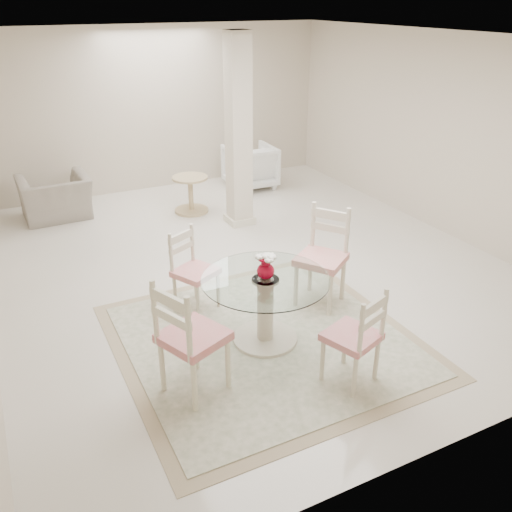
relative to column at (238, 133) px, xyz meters
name	(u,v)px	position (x,y,z in m)	size (l,w,h in m)	color
ground	(247,263)	(-0.50, -1.30, -1.35)	(7.00, 7.00, 0.00)	silver
room_shell	(246,117)	(-0.50, -1.30, 0.51)	(6.02, 7.02, 2.71)	beige
column	(238,133)	(0.00, 0.00, 0.00)	(0.30, 0.30, 2.70)	beige
area_rug	(265,340)	(-1.10, -2.94, -1.34)	(2.81, 2.81, 0.02)	tan
dining_table	(265,310)	(-1.10, -2.94, -0.99)	(1.21, 1.21, 0.70)	beige
red_vase	(266,266)	(-1.09, -2.95, -0.52)	(0.19, 0.18, 0.25)	#A0041D
dining_chair_east	(324,249)	(-0.16, -2.52, -0.72)	(0.67, 0.67, 1.20)	beige
dining_chair_north	(191,264)	(-1.51, -2.01, -0.82)	(0.54, 0.54, 1.00)	beige
dining_chair_west	(186,331)	(-2.04, -3.35, -0.71)	(0.63, 0.63, 1.21)	#F5EFC9
dining_chair_south	(359,332)	(-0.69, -3.88, -0.81)	(0.53, 0.53, 1.03)	beige
recliner_taupe	(55,198)	(-2.42, 1.42, -1.02)	(1.00, 0.88, 0.65)	gray
armchair_white	(250,166)	(0.88, 1.45, -0.98)	(0.80, 0.82, 0.75)	white
side_table	(191,196)	(-0.49, 0.75, -1.08)	(0.55, 0.55, 0.57)	tan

